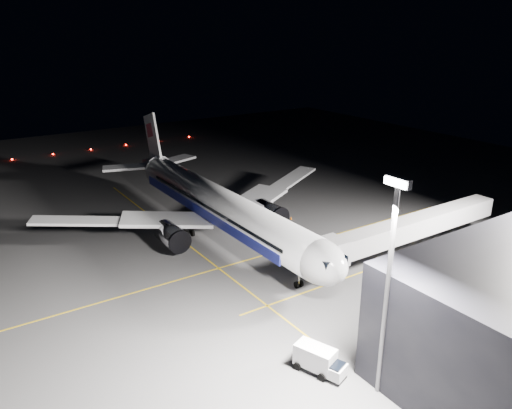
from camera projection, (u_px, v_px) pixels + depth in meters
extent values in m
plane|color=#4C4C4F|center=(220.00, 236.00, 80.96)|extent=(200.00, 200.00, 0.00)
cube|color=gold|center=(254.00, 258.00, 73.11)|extent=(0.25, 80.00, 0.01)
cube|color=gold|center=(187.00, 244.00, 77.84)|extent=(70.00, 0.25, 0.01)
cube|color=gold|center=(362.00, 272.00, 68.89)|extent=(0.25, 40.00, 0.01)
cylinder|color=silver|center=(220.00, 205.00, 79.19)|extent=(48.00, 5.60, 5.60)
ellipsoid|color=silver|center=(318.00, 260.00, 60.34)|extent=(8.96, 5.60, 5.60)
cube|color=black|center=(331.00, 260.00, 58.20)|extent=(2.20, 3.40, 0.90)
cone|color=silver|center=(150.00, 164.00, 101.47)|extent=(9.00, 5.49, 5.49)
cube|color=navy|center=(231.00, 205.00, 81.72)|extent=(42.24, 0.25, 1.50)
cube|color=navy|center=(201.00, 212.00, 78.83)|extent=(42.24, 0.25, 1.50)
cube|color=silver|center=(253.00, 201.00, 85.85)|extent=(11.36, 15.23, 1.53)
cube|color=silver|center=(167.00, 220.00, 77.52)|extent=(11.36, 15.23, 1.53)
cube|color=silver|center=(293.00, 178.00, 96.00)|extent=(8.57, 13.22, 1.31)
cube|color=silver|center=(76.00, 221.00, 74.65)|extent=(8.57, 13.22, 1.31)
cube|color=silver|center=(175.00, 160.00, 103.68)|extent=(6.20, 9.67, 0.45)
cube|color=silver|center=(126.00, 167.00, 98.27)|extent=(6.20, 9.67, 0.45)
cube|color=white|center=(153.00, 138.00, 97.69)|extent=(7.53, 0.40, 10.28)
cube|color=#BD4058|center=(151.00, 130.00, 97.85)|extent=(3.22, 0.55, 3.22)
cylinder|color=#B7B7BF|center=(270.00, 212.00, 83.85)|extent=(5.60, 3.40, 3.40)
cylinder|color=#B7B7BF|center=(172.00, 236.00, 74.48)|extent=(5.60, 3.40, 3.40)
cylinder|color=#9999A0|center=(299.00, 279.00, 64.45)|extent=(0.26, 0.26, 2.50)
cylinder|color=black|center=(299.00, 284.00, 64.72)|extent=(0.90, 0.70, 0.90)
cylinder|color=#9999A0|center=(233.00, 218.00, 85.14)|extent=(0.26, 0.26, 2.50)
cylinder|color=#9999A0|center=(188.00, 228.00, 80.66)|extent=(0.26, 0.26, 2.50)
cylinder|color=black|center=(233.00, 222.00, 85.37)|extent=(1.10, 1.60, 1.10)
cylinder|color=black|center=(188.00, 232.00, 80.90)|extent=(1.10, 1.60, 1.10)
cube|color=brown|center=(483.00, 274.00, 57.57)|extent=(0.15, 36.00, 3.00)
cube|color=#B2B2B7|center=(414.00, 226.00, 72.59)|extent=(3.00, 33.90, 2.80)
cube|color=#B2B2B7|center=(332.00, 252.00, 64.33)|extent=(3.60, 3.20, 3.40)
cylinder|color=#9999A0|center=(331.00, 273.00, 65.36)|extent=(0.70, 0.70, 3.10)
cylinder|color=black|center=(326.00, 283.00, 65.29)|extent=(0.70, 0.30, 0.70)
cylinder|color=black|center=(336.00, 279.00, 66.23)|extent=(0.70, 0.30, 0.70)
cylinder|color=#59595E|center=(387.00, 296.00, 43.08)|extent=(0.44, 0.44, 20.00)
cube|color=#59595E|center=(398.00, 182.00, 39.63)|extent=(2.40, 0.50, 0.80)
cube|color=white|center=(395.00, 183.00, 39.45)|extent=(2.20, 0.15, 0.60)
sphere|color=#FF140A|center=(12.00, 159.00, 127.01)|extent=(0.44, 0.44, 0.44)
sphere|color=#FF140A|center=(53.00, 154.00, 132.22)|extent=(0.44, 0.44, 0.44)
sphere|color=#FF140A|center=(91.00, 149.00, 137.43)|extent=(0.44, 0.44, 0.44)
sphere|color=#FF140A|center=(126.00, 145.00, 142.64)|extent=(0.44, 0.44, 0.44)
sphere|color=#FF140A|center=(159.00, 141.00, 147.85)|extent=(0.44, 0.44, 0.44)
sphere|color=#FF140A|center=(189.00, 137.00, 153.05)|extent=(0.44, 0.44, 0.44)
cube|color=silver|center=(315.00, 357.00, 48.74)|extent=(4.39, 3.21, 2.17)
cube|color=silver|center=(336.00, 371.00, 47.61)|extent=(2.13, 2.31, 1.19)
cube|color=black|center=(337.00, 367.00, 47.45)|extent=(1.69, 1.99, 0.49)
cylinder|color=black|center=(332.00, 366.00, 49.14)|extent=(0.83, 0.50, 0.79)
cylinder|color=black|center=(322.00, 377.00, 47.56)|extent=(0.83, 0.50, 0.79)
cylinder|color=black|center=(308.00, 356.00, 50.68)|extent=(0.83, 0.50, 0.79)
cylinder|color=black|center=(297.00, 366.00, 49.11)|extent=(0.83, 0.50, 0.79)
cube|color=black|center=(278.00, 225.00, 83.30)|extent=(2.55, 2.00, 1.03)
cube|color=black|center=(278.00, 222.00, 83.08)|extent=(1.17, 1.17, 0.56)
sphere|color=#FFF2CC|center=(273.00, 225.00, 83.53)|extent=(0.24, 0.24, 0.24)
sphere|color=#FFF2CC|center=(275.00, 227.00, 82.68)|extent=(0.24, 0.24, 0.24)
cylinder|color=black|center=(284.00, 229.00, 82.89)|extent=(0.60, 0.36, 0.56)
cylinder|color=black|center=(275.00, 230.00, 82.47)|extent=(0.60, 0.36, 0.56)
cylinder|color=black|center=(281.00, 225.00, 84.41)|extent=(0.60, 0.36, 0.56)
cylinder|color=black|center=(272.00, 226.00, 83.99)|extent=(0.60, 0.36, 0.56)
cone|color=orange|center=(218.00, 215.00, 89.22)|extent=(0.43, 0.43, 0.64)
cone|color=orange|center=(291.00, 218.00, 87.75)|extent=(0.38, 0.38, 0.58)
cone|color=orange|center=(240.00, 217.00, 88.16)|extent=(0.46, 0.46, 0.68)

